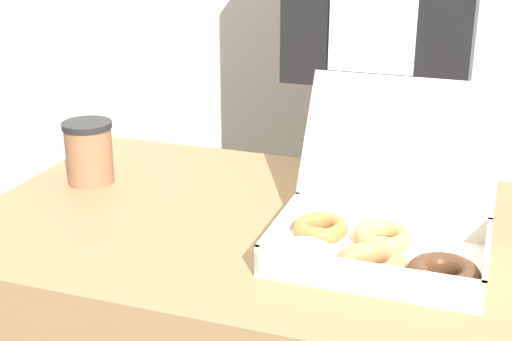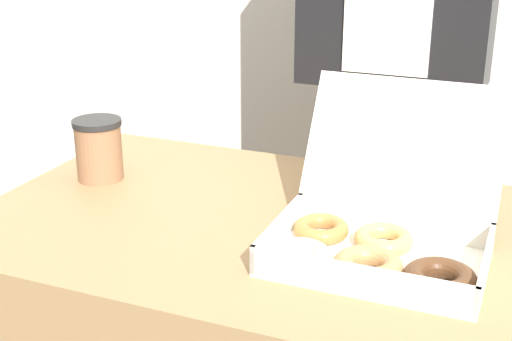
{
  "view_description": "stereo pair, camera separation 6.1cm",
  "coord_description": "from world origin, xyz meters",
  "views": [
    {
      "loc": [
        0.43,
        -1.13,
        1.28
      ],
      "look_at": [
        0.06,
        -0.09,
        0.87
      ],
      "focal_mm": 50.0,
      "sensor_mm": 36.0,
      "label": 1
    },
    {
      "loc": [
        0.48,
        -1.11,
        1.28
      ],
      "look_at": [
        0.06,
        -0.09,
        0.87
      ],
      "focal_mm": 50.0,
      "sensor_mm": 36.0,
      "label": 2
    }
  ],
  "objects": [
    {
      "name": "person_customer",
      "position": [
        0.13,
        0.64,
        0.85
      ],
      "size": [
        0.45,
        0.25,
        1.61
      ],
      "color": "gray",
      "rests_on": "ground_plane"
    },
    {
      "name": "donut_box",
      "position": [
        0.27,
        -0.08,
        0.78
      ],
      "size": [
        0.36,
        0.37,
        0.26
      ],
      "color": "white",
      "rests_on": "table"
    },
    {
      "name": "coffee_cup",
      "position": [
        -0.36,
        0.06,
        0.8
      ],
      "size": [
        0.1,
        0.1,
        0.13
      ],
      "color": "#8C6042",
      "rests_on": "table"
    }
  ]
}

